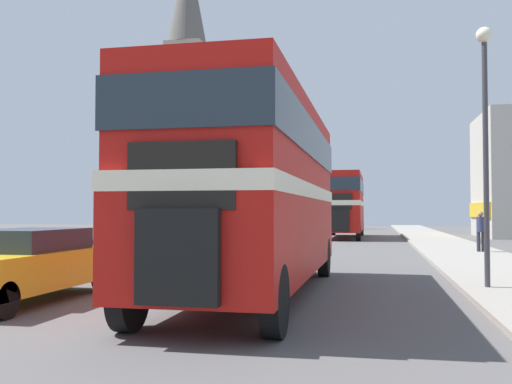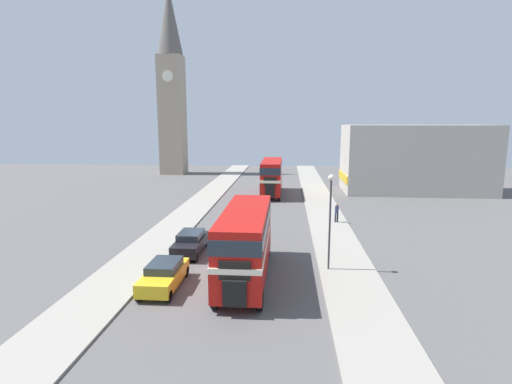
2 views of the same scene
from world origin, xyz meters
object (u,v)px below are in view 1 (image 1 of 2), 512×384
Objects in this scene: car_parked_near at (26,264)px; car_parked_mid at (145,245)px; bus_distant at (344,200)px; church_tower at (187,81)px; double_decker_bus at (256,182)px; pedestrian_walking at (481,229)px; street_lamp at (485,116)px.

car_parked_mid is at bearing 89.66° from car_parked_near.
church_tower is at bearing 132.52° from bus_distant.
car_parked_near is at bearing -99.22° from bus_distant.
bus_distant is 2.35× the size of car_parked_near.
double_decker_bus is 15.14m from pedestrian_walking.
bus_distant is 15.69m from pedestrian_walking.
double_decker_bus reaches higher than car_parked_mid.
bus_distant is 2.34× the size of car_parked_mid.
street_lamp is 0.18× the size of church_tower.
double_decker_bus is 1.70× the size of street_lamp.
bus_distant reaches higher than double_decker_bus.
bus_distant is at bearing 99.83° from street_lamp.
pedestrian_walking is at bearing -54.15° from church_tower.
pedestrian_walking reaches higher than car_parked_near.
church_tower reaches higher than street_lamp.
pedestrian_walking is 0.05× the size of church_tower.
street_lamp is at bearing 19.48° from car_parked_near.
street_lamp reaches higher than car_parked_mid.
car_parked_near is 10.38m from street_lamp.
double_decker_bus is at bearing -69.49° from church_tower.
street_lamp reaches higher than bus_distant.
bus_distant is at bearing 89.10° from double_decker_bus.
double_decker_bus reaches higher than car_parked_near.
bus_distant is at bearing 114.29° from pedestrian_walking.
bus_distant is 0.32× the size of church_tower.
bus_distant reaches higher than pedestrian_walking.
church_tower is (-24.64, 34.10, 15.21)m from pedestrian_walking.
street_lamp is at bearing -80.17° from bus_distant.
street_lamp is at bearing -99.06° from pedestrian_walking.
bus_distant is 29.87m from car_parked_near.
double_decker_bus is 52.60m from church_tower.
church_tower is at bearing 110.51° from double_decker_bus.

